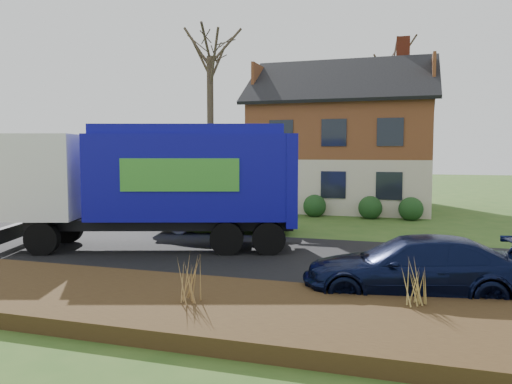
% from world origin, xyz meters
% --- Properties ---
extents(ground, '(120.00, 120.00, 0.00)m').
position_xyz_m(ground, '(0.00, 0.00, 0.00)').
color(ground, '#2C4F1A').
rests_on(ground, ground).
extents(road, '(80.00, 7.00, 0.02)m').
position_xyz_m(road, '(0.00, 0.00, 0.01)').
color(road, black).
rests_on(road, ground).
extents(mulch_verge, '(80.00, 3.50, 0.30)m').
position_xyz_m(mulch_verge, '(0.00, -5.30, 0.15)').
color(mulch_verge, black).
rests_on(mulch_verge, ground).
extents(main_house, '(12.95, 8.95, 9.26)m').
position_xyz_m(main_house, '(1.49, 13.91, 4.03)').
color(main_house, beige).
rests_on(main_house, ground).
extents(ranch_house, '(9.80, 8.20, 3.70)m').
position_xyz_m(ranch_house, '(-12.00, 13.00, 1.81)').
color(ranch_house, maroon).
rests_on(ranch_house, ground).
extents(garbage_truck, '(9.40, 5.07, 3.90)m').
position_xyz_m(garbage_truck, '(-1.99, 0.30, 2.25)').
color(garbage_truck, black).
rests_on(garbage_truck, ground).
extents(silver_sedan, '(5.46, 2.94, 1.71)m').
position_xyz_m(silver_sedan, '(-1.26, 4.02, 0.85)').
color(silver_sedan, '#9DA0A4').
rests_on(silver_sedan, ground).
extents(navy_wagon, '(4.81, 2.62, 1.32)m').
position_xyz_m(navy_wagon, '(5.65, -3.05, 0.66)').
color(navy_wagon, black).
rests_on(navy_wagon, ground).
extents(tree_front_west, '(3.59, 3.59, 10.67)m').
position_xyz_m(tree_front_west, '(-3.81, 8.90, 8.79)').
color(tree_front_west, '#3F3326').
rests_on(tree_front_west, ground).
extents(tree_back, '(3.63, 3.63, 11.50)m').
position_xyz_m(tree_back, '(4.09, 21.91, 9.58)').
color(tree_back, '#3F2E26').
rests_on(tree_back, ground).
extents(grass_clump_mid, '(0.31, 0.26, 0.87)m').
position_xyz_m(grass_clump_mid, '(1.74, -5.54, 0.74)').
color(grass_clump_mid, '#9B7844').
rests_on(grass_clump_mid, mulch_verge).
extents(grass_clump_east, '(0.34, 0.28, 0.86)m').
position_xyz_m(grass_clump_east, '(5.67, -4.46, 0.73)').
color(grass_clump_east, tan).
rests_on(grass_clump_east, mulch_verge).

